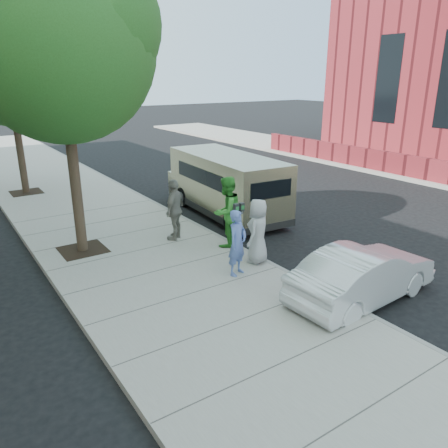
{
  "coord_description": "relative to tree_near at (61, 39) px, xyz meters",
  "views": [
    {
      "loc": [
        -5.36,
        -9.07,
        4.73
      ],
      "look_at": [
        0.62,
        -0.27,
        1.1
      ],
      "focal_mm": 35.0,
      "sensor_mm": 36.0,
      "label": 1
    }
  ],
  "objects": [
    {
      "name": "tree_near",
      "position": [
        0.0,
        0.0,
        0.0
      ],
      "size": [
        4.62,
        4.6,
        7.53
      ],
      "color": "black",
      "rests_on": "sidewalk"
    },
    {
      "name": "tree_far",
      "position": [
        -0.0,
        7.6,
        -0.66
      ],
      "size": [
        3.92,
        3.8,
        6.49
      ],
      "color": "black",
      "rests_on": "sidewalk"
    },
    {
      "name": "church_wall",
      "position": [
        15.75,
        -0.4,
        -4.9
      ],
      "size": [
        0.3,
        22.0,
        1.0
      ],
      "primitive_type": "cube",
      "color": "maroon",
      "rests_on": "far_sidewalk"
    },
    {
      "name": "person_gray_shirt",
      "position": [
        3.45,
        -3.35,
        -4.56
      ],
      "size": [
        0.97,
        0.87,
        1.67
      ],
      "primitive_type": "imported",
      "rotation": [
        0.0,
        0.0,
        3.67
      ],
      "color": "#A4A5A7",
      "rests_on": "sidewalk"
    },
    {
      "name": "person_green_shirt",
      "position": [
        3.45,
        -1.95,
        -4.4
      ],
      "size": [
        1.14,
        1.0,
        1.98
      ],
      "primitive_type": "imported",
      "rotation": [
        0.0,
        0.0,
        3.44
      ],
      "color": "green",
      "rests_on": "sidewalk"
    },
    {
      "name": "curb_face",
      "position": [
        3.69,
        -2.4,
        -5.47
      ],
      "size": [
        0.12,
        60.0,
        0.16
      ],
      "primitive_type": "cube",
      "color": "gray",
      "rests_on": "ground"
    },
    {
      "name": "sedan",
      "position": [
        4.25,
        -6.03,
        -4.93
      ],
      "size": [
        3.84,
        1.53,
        1.24
      ],
      "primitive_type": "imported",
      "rotation": [
        0.0,
        0.0,
        1.63
      ],
      "color": "silver",
      "rests_on": "ground"
    },
    {
      "name": "van",
      "position": [
        5.35,
        0.91,
        -4.41
      ],
      "size": [
        2.33,
        5.9,
        2.14
      ],
      "rotation": [
        0.0,
        0.0,
        -0.07
      ],
      "color": "tan",
      "rests_on": "ground"
    },
    {
      "name": "sidewalk",
      "position": [
        1.25,
        -2.4,
        -5.47
      ],
      "size": [
        5.0,
        60.0,
        0.15
      ],
      "primitive_type": "cube",
      "color": "gray",
      "rests_on": "ground"
    },
    {
      "name": "person_officer",
      "position": [
        2.6,
        -3.65,
        -4.59
      ],
      "size": [
        0.69,
        0.57,
        1.61
      ],
      "primitive_type": "imported",
      "rotation": [
        0.0,
        0.0,
        0.37
      ],
      "color": "#566FB7",
      "rests_on": "sidewalk"
    },
    {
      "name": "person_striped_polo",
      "position": [
        2.51,
        -0.66,
        -4.5
      ],
      "size": [
        1.09,
        1.0,
        1.8
      ],
      "primitive_type": "imported",
      "rotation": [
        0.0,
        0.0,
        3.82
      ],
      "color": "gray",
      "rests_on": "sidewalk"
    },
    {
      "name": "parking_meter",
      "position": [
        3.26,
        -2.78,
        -4.33
      ],
      "size": [
        0.3,
        0.11,
        1.47
      ],
      "rotation": [
        0.0,
        0.0,
        0.03
      ],
      "color": "gray",
      "rests_on": "sidewalk"
    },
    {
      "name": "ground",
      "position": [
        2.25,
        -2.4,
        -5.55
      ],
      "size": [
        120.0,
        120.0,
        0.0
      ],
      "primitive_type": "plane",
      "color": "black",
      "rests_on": "ground"
    }
  ]
}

